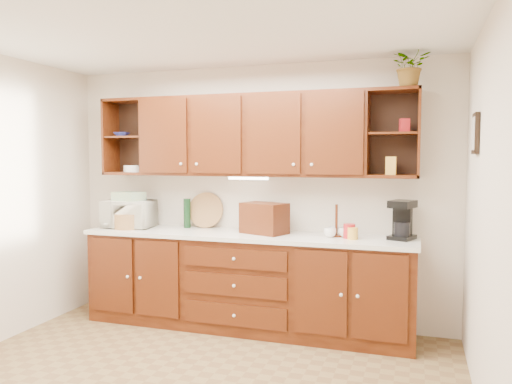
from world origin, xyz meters
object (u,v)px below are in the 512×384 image
Objects in this scene: bread_box at (264,218)px; potted_plant at (411,66)px; microwave at (129,214)px; coffee_maker at (402,220)px.

bread_box is 1.91m from potted_plant.
microwave is 2.76m from coffee_maker.
potted_plant is (1.32, 0.04, 1.38)m from bread_box.
microwave is 3.13m from potted_plant.
potted_plant reaches higher than bread_box.
coffee_maker is 0.97× the size of potted_plant.
coffee_maker is at bearing -5.73° from microwave.
potted_plant is (2.80, 0.07, 1.39)m from microwave.
microwave is at bearing -157.01° from coffee_maker.
microwave is at bearing -157.00° from bread_box.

